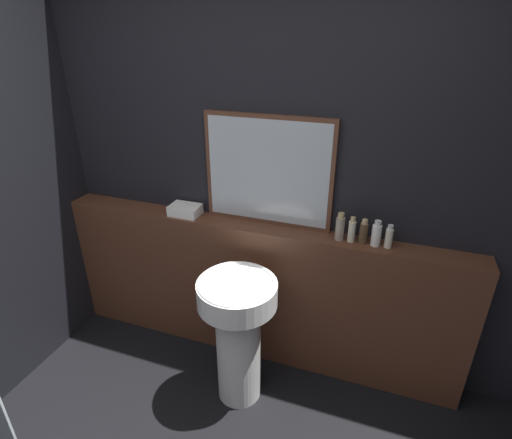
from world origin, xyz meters
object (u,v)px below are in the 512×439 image
object	(u,v)px
pedestal_sink	(238,328)
shampoo_bottle	(340,227)
conditioner_bottle	(352,230)
hand_soap_bottle	(389,237)
lotion_bottle	(363,232)
body_wash_bottle	(376,234)
towel_stack	(185,210)
mirror	(268,172)

from	to	relation	value
pedestal_sink	shampoo_bottle	world-z (taller)	shampoo_bottle
conditioner_bottle	hand_soap_bottle	size ratio (longest dim) A/B	1.11
pedestal_sink	hand_soap_bottle	size ratio (longest dim) A/B	6.16
shampoo_bottle	lotion_bottle	bearing A→B (deg)	-0.00
pedestal_sink	shampoo_bottle	xyz separation A→B (m)	(0.48, 0.41, 0.55)
shampoo_bottle	body_wash_bottle	xyz separation A→B (m)	(0.20, 0.00, -0.01)
conditioner_bottle	lotion_bottle	distance (m)	0.07
conditioner_bottle	pedestal_sink	bearing A→B (deg)	-143.63
lotion_bottle	shampoo_bottle	bearing A→B (deg)	180.00
towel_stack	mirror	bearing A→B (deg)	7.31
pedestal_sink	conditioner_bottle	distance (m)	0.87
towel_stack	conditioner_bottle	world-z (taller)	conditioner_bottle
towel_stack	conditioner_bottle	size ratio (longest dim) A/B	1.29
mirror	hand_soap_bottle	size ratio (longest dim) A/B	5.75
mirror	body_wash_bottle	xyz separation A→B (m)	(0.67, -0.07, -0.27)
body_wash_bottle	hand_soap_bottle	distance (m)	0.07
conditioner_bottle	lotion_bottle	size ratio (longest dim) A/B	1.02
conditioner_bottle	body_wash_bottle	world-z (taller)	same
lotion_bottle	body_wash_bottle	distance (m)	0.07
pedestal_sink	shampoo_bottle	size ratio (longest dim) A/B	5.04
mirror	shampoo_bottle	xyz separation A→B (m)	(0.46, -0.07, -0.26)
towel_stack	lotion_bottle	bearing A→B (deg)	0.00
towel_stack	hand_soap_bottle	distance (m)	1.28
shampoo_bottle	hand_soap_bottle	distance (m)	0.27
towel_stack	hand_soap_bottle	xyz separation A→B (m)	(1.28, 0.00, 0.03)
towel_stack	body_wash_bottle	world-z (taller)	body_wash_bottle
body_wash_bottle	shampoo_bottle	bearing A→B (deg)	180.00
towel_stack	body_wash_bottle	bearing A→B (deg)	0.00
towel_stack	shampoo_bottle	xyz separation A→B (m)	(1.01, 0.00, 0.04)
pedestal_sink	lotion_bottle	world-z (taller)	lotion_bottle
lotion_bottle	towel_stack	bearing A→B (deg)	180.00
body_wash_bottle	pedestal_sink	bearing A→B (deg)	-149.44
towel_stack	lotion_bottle	distance (m)	1.14
towel_stack	conditioner_bottle	xyz separation A→B (m)	(1.08, 0.00, 0.04)
conditioner_bottle	hand_soap_bottle	distance (m)	0.21
body_wash_bottle	conditioner_bottle	bearing A→B (deg)	-180.00
towel_stack	lotion_bottle	xyz separation A→B (m)	(1.14, 0.00, 0.04)
body_wash_bottle	hand_soap_bottle	world-z (taller)	body_wash_bottle
shampoo_bottle	conditioner_bottle	xyz separation A→B (m)	(0.07, -0.00, -0.01)
lotion_bottle	pedestal_sink	bearing A→B (deg)	-146.64
mirror	shampoo_bottle	world-z (taller)	mirror
shampoo_bottle	body_wash_bottle	size ratio (longest dim) A/B	1.10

